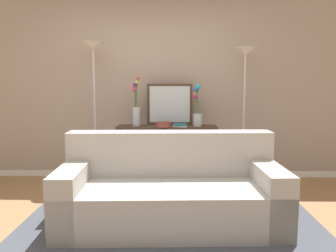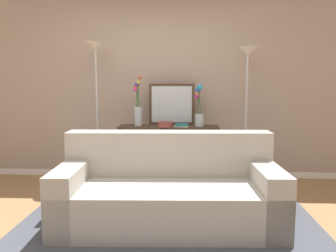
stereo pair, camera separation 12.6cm
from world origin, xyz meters
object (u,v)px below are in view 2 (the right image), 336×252
at_px(vase_short_flowers, 199,111).
at_px(couch, 169,193).
at_px(floor_lamp_right, 247,77).
at_px(vase_tall_flowers, 138,109).
at_px(wall_mirror, 172,104).
at_px(fruit_bowl, 165,124).
at_px(book_stack, 182,125).
at_px(book_row_under_console, 141,179).
at_px(console_table, 169,144).
at_px(floor_lamp_left, 96,73).

bearing_deg(vase_short_flowers, couch, -104.69).
xyz_separation_m(floor_lamp_right, vase_tall_flowers, (-1.45, -0.01, -0.43)).
relative_size(wall_mirror, fruit_bowl, 3.09).
height_order(book_stack, book_row_under_console, book_stack).
xyz_separation_m(book_stack, book_row_under_console, (-0.56, 0.08, -0.76)).
relative_size(console_table, book_row_under_console, 3.93).
bearing_deg(book_stack, floor_lamp_right, 5.33).
xyz_separation_m(floor_lamp_right, book_row_under_console, (-1.42, -0.00, -1.39)).
distance_m(floor_lamp_right, book_stack, 1.07).
height_order(vase_tall_flowers, vase_short_flowers, vase_tall_flowers).
bearing_deg(floor_lamp_left, wall_mirror, 7.55).
bearing_deg(wall_mirror, vase_short_flowers, -23.00).
bearing_deg(wall_mirror, console_table, -104.64).
bearing_deg(vase_tall_flowers, book_stack, -7.21).
relative_size(fruit_bowl, book_row_under_console, 0.59).
bearing_deg(console_table, book_stack, -23.66).
bearing_deg(fruit_bowl, vase_short_flowers, 10.05).
height_order(floor_lamp_right, book_row_under_console, floor_lamp_right).
height_order(console_table, wall_mirror, wall_mirror).
distance_m(floor_lamp_left, floor_lamp_right, 2.02).
height_order(console_table, floor_lamp_right, floor_lamp_right).
xyz_separation_m(console_table, vase_short_flowers, (0.41, -0.02, 0.46)).
height_order(couch, floor_lamp_right, floor_lamp_right).
bearing_deg(floor_lamp_left, book_row_under_console, -0.31).
xyz_separation_m(vase_tall_flowers, vase_short_flowers, (0.83, -0.02, -0.01)).
bearing_deg(book_row_under_console, floor_lamp_right, 0.13).
bearing_deg(console_table, fruit_bowl, -112.42).
height_order(couch, fruit_bowl, couch).
relative_size(vase_short_flowers, fruit_bowl, 2.76).
xyz_separation_m(console_table, book_stack, (0.18, -0.08, 0.27)).
bearing_deg(book_stack, wall_mirror, 123.08).
distance_m(couch, vase_tall_flowers, 1.59).
bearing_deg(vase_short_flowers, wall_mirror, 157.00).
relative_size(couch, floor_lamp_left, 1.11).
height_order(vase_short_flowers, book_stack, vase_short_flowers).
bearing_deg(fruit_bowl, floor_lamp_left, 173.73).
distance_m(wall_mirror, fruit_bowl, 0.35).
xyz_separation_m(vase_tall_flowers, book_row_under_console, (0.03, 0.00, -0.97)).
relative_size(floor_lamp_left, vase_tall_flowers, 2.86).
height_order(console_table, book_row_under_console, console_table).
relative_size(floor_lamp_left, book_row_under_console, 5.60).
relative_size(couch, console_table, 1.58).
relative_size(vase_tall_flowers, book_row_under_console, 1.96).
height_order(floor_lamp_left, fruit_bowl, floor_lamp_left).
relative_size(wall_mirror, vase_short_flowers, 1.12).
bearing_deg(floor_lamp_right, vase_short_flowers, -177.86).
xyz_separation_m(couch, console_table, (-0.06, 1.34, 0.24)).
xyz_separation_m(console_table, fruit_bowl, (-0.04, -0.10, 0.28)).
distance_m(console_table, book_row_under_console, 0.63).
xyz_separation_m(console_table, wall_mirror, (0.04, 0.14, 0.53)).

